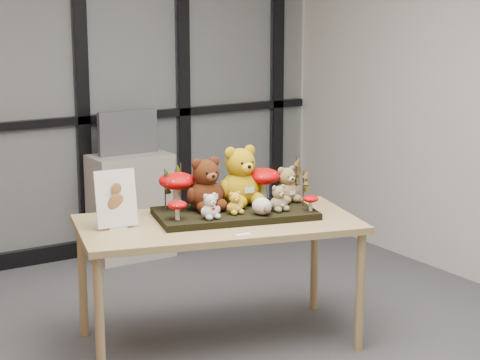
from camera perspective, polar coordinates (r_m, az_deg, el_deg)
room_shell at (r=4.09m, az=-3.40°, el=7.93°), size 5.00×5.00×5.00m
glass_partition at (r=6.39m, az=-14.17°, el=6.79°), size 4.90×0.06×2.78m
display_table at (r=4.89m, az=-1.44°, el=-3.45°), size 1.70×1.15×0.73m
diorama_tray at (r=4.96m, az=-0.33°, el=-2.21°), size 0.98×0.66×0.04m
bear_pooh_yellow at (r=5.04m, az=0.00°, el=0.50°), size 0.35×0.33×0.38m
bear_brown_medium at (r=4.93m, az=-2.27°, el=-0.07°), size 0.31×0.29×0.33m
bear_tan_back at (r=5.13m, az=3.07°, el=-0.15°), size 0.21×0.20×0.23m
bear_small_yellow at (r=4.86m, az=-0.36°, el=-1.42°), size 0.13×0.12×0.14m
bear_white_bow at (r=4.76m, az=-1.99°, el=-1.62°), size 0.14×0.14×0.16m
bear_beige_small at (r=4.92m, az=2.55°, el=-1.10°), size 0.15×0.14×0.16m
plush_cream_hedgehog at (r=4.84m, az=1.44°, el=-1.67°), size 0.10×0.09×0.11m
mushroom_back_left at (r=4.97m, az=-4.15°, el=-0.59°), size 0.21×0.21×0.23m
mushroom_back_right at (r=5.11m, az=1.51°, el=-0.24°), size 0.20×0.20×0.23m
mushroom_front_left at (r=4.74m, az=-4.14°, el=-1.92°), size 0.11×0.11×0.12m
mushroom_front_right at (r=4.94m, az=4.66°, el=-1.47°), size 0.09×0.09×0.10m
sprig_green_far_left at (r=4.94m, az=-4.94°, el=-0.63°), size 0.05×0.05×0.24m
sprig_green_mid_left at (r=5.01m, az=-3.91°, el=-0.33°), size 0.05×0.05×0.26m
sprig_dry_far_right at (r=5.14m, az=3.70°, el=0.07°), size 0.05×0.05×0.27m
sprig_dry_mid_right at (r=5.04m, az=4.17°, el=-0.54°), size 0.05×0.05×0.21m
sprig_green_centre at (r=5.06m, az=-1.92°, el=-0.44°), size 0.05×0.05×0.21m
sign_holder at (r=4.74m, az=-8.13°, el=-1.38°), size 0.23×0.09×0.32m
label_card at (r=4.60m, az=0.20°, el=-3.59°), size 0.09×0.03×0.00m
cabinet at (r=6.62m, az=-7.18°, el=-1.71°), size 0.60×0.35×0.79m
monitor at (r=6.52m, az=-7.38°, el=3.11°), size 0.46×0.05×0.33m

